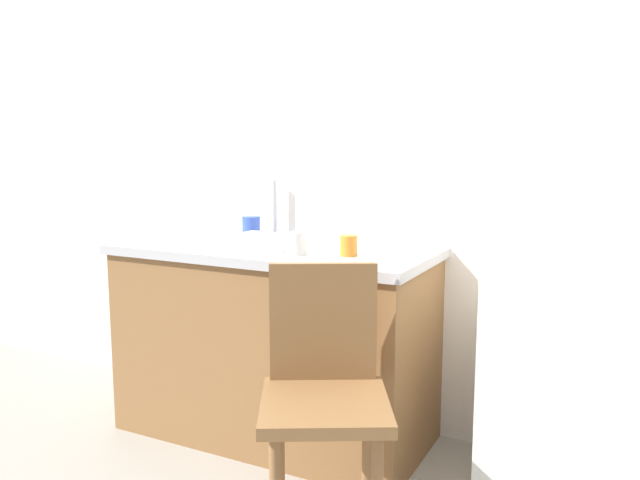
{
  "coord_description": "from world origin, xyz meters",
  "views": [
    {
      "loc": [
        1.33,
        -1.66,
        1.28
      ],
      "look_at": [
        0.18,
        0.6,
        0.9
      ],
      "focal_mm": 35.58,
      "sensor_mm": 36.0,
      "label": 1
    }
  ],
  "objects": [
    {
      "name": "back_wall",
      "position": [
        0.0,
        1.0,
        1.2
      ],
      "size": [
        4.8,
        0.1,
        2.4
      ],
      "primitive_type": "cube",
      "color": "white",
      "rests_on": "ground_plane"
    },
    {
      "name": "cabinet_base",
      "position": [
        -0.07,
        0.65,
        0.4
      ],
      "size": [
        1.34,
        0.6,
        0.81
      ],
      "primitive_type": "cube",
      "color": "olive",
      "rests_on": "ground_plane"
    },
    {
      "name": "countertop",
      "position": [
        -0.07,
        0.65,
        0.83
      ],
      "size": [
        1.38,
        0.64,
        0.04
      ],
      "primitive_type": "cube",
      "color": "#B7B7BC",
      "rests_on": "cabinet_base"
    },
    {
      "name": "faucet",
      "position": [
        -0.21,
        0.9,
        0.98
      ],
      "size": [
        0.02,
        0.02,
        0.27
      ],
      "primitive_type": "cylinder",
      "color": "#B7B7BC",
      "rests_on": "countertop"
    },
    {
      "name": "refrigerator",
      "position": [
        1.2,
        0.63,
        0.77
      ],
      "size": [
        0.61,
        0.64,
        1.54
      ],
      "primitive_type": "cube",
      "color": "silver",
      "rests_on": "ground_plane"
    },
    {
      "name": "chair",
      "position": [
        0.46,
        0.08,
        0.5
      ],
      "size": [
        0.54,
        0.54,
        0.89
      ],
      "rotation": [
        0.0,
        0.0,
        0.5
      ],
      "color": "olive",
      "rests_on": "ground_plane"
    },
    {
      "name": "dish_tray",
      "position": [
        -0.09,
        0.62,
        0.87
      ],
      "size": [
        0.28,
        0.2,
        0.05
      ],
      "primitive_type": "cube",
      "color": "white",
      "rests_on": "countertop"
    },
    {
      "name": "cup_orange",
      "position": [
        0.32,
        0.58,
        0.89
      ],
      "size": [
        0.07,
        0.07,
        0.08
      ],
      "primitive_type": "cylinder",
      "color": "orange",
      "rests_on": "countertop"
    },
    {
      "name": "cup_blue",
      "position": [
        -0.28,
        0.79,
        0.9
      ],
      "size": [
        0.08,
        0.08,
        0.1
      ],
      "primitive_type": "cylinder",
      "color": "blue",
      "rests_on": "countertop"
    },
    {
      "name": "cup_white",
      "position": [
        0.12,
        0.51,
        0.89
      ],
      "size": [
        0.08,
        0.08,
        0.09
      ],
      "primitive_type": "cylinder",
      "color": "white",
      "rests_on": "countertop"
    }
  ]
}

